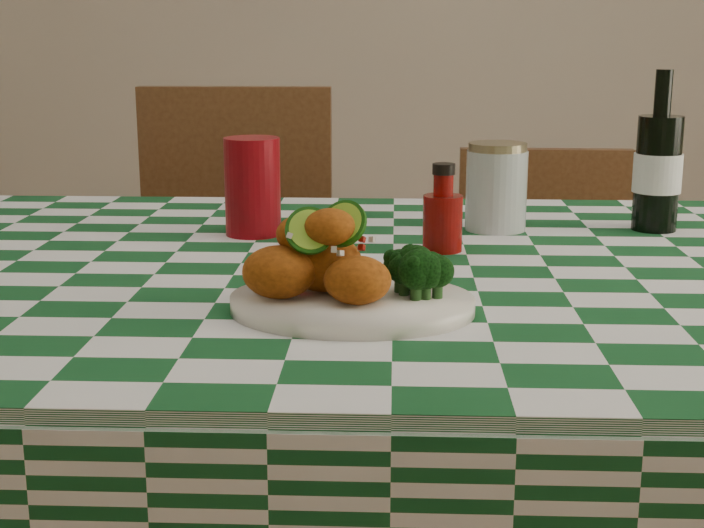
# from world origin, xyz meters

# --- Properties ---
(plate) EXTENTS (0.29, 0.23, 0.02)m
(plate) POSITION_xyz_m (-0.05, -0.22, 0.80)
(plate) COLOR white
(plate) RESTS_ON dining_table
(fried_chicken_pile) EXTENTS (0.15, 0.11, 0.10)m
(fried_chicken_pile) POSITION_xyz_m (-0.07, -0.22, 0.85)
(fried_chicken_pile) COLOR #AB4F10
(fried_chicken_pile) RESTS_ON plate
(broccoli_side) EXTENTS (0.08, 0.08, 0.06)m
(broccoli_side) POSITION_xyz_m (0.03, -0.21, 0.83)
(broccoli_side) COLOR black
(broccoli_side) RESTS_ON plate
(red_tumbler) EXTENTS (0.09, 0.09, 0.15)m
(red_tumbler) POSITION_xyz_m (-0.21, 0.19, 0.86)
(red_tumbler) COLOR maroon
(red_tumbler) RESTS_ON dining_table
(ketchup_bottle) EXTENTS (0.06, 0.06, 0.12)m
(ketchup_bottle) POSITION_xyz_m (0.07, 0.09, 0.85)
(ketchup_bottle) COLOR #6B0805
(ketchup_bottle) RESTS_ON dining_table
(mason_jar) EXTENTS (0.11, 0.11, 0.14)m
(mason_jar) POSITION_xyz_m (0.16, 0.24, 0.85)
(mason_jar) COLOR #B2BCBA
(mason_jar) RESTS_ON dining_table
(beer_bottle) EXTENTS (0.08, 0.08, 0.25)m
(beer_bottle) POSITION_xyz_m (0.41, 0.25, 0.91)
(beer_bottle) COLOR black
(beer_bottle) RESTS_ON dining_table
(wooden_chair_left) EXTENTS (0.44, 0.47, 0.96)m
(wooden_chair_left) POSITION_xyz_m (-0.36, 0.76, 0.48)
(wooden_chair_left) COLOR #472814
(wooden_chair_left) RESTS_ON ground
(wooden_chair_right) EXTENTS (0.39, 0.41, 0.83)m
(wooden_chair_right) POSITION_xyz_m (0.33, 0.73, 0.42)
(wooden_chair_right) COLOR #472814
(wooden_chair_right) RESTS_ON ground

